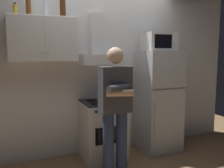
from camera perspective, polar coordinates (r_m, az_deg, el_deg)
name	(u,v)px	position (r m, az deg, el deg)	size (l,w,h in m)	color
ground_plane	(112,164)	(3.67, 0.00, -18.10)	(7.00, 7.00, 0.00)	olive
back_wall_tiled	(98,67)	(3.88, -3.31, 4.01)	(4.80, 0.10, 2.70)	white
upper_cabinet	(43,39)	(3.47, -15.75, 9.94)	(0.90, 0.37, 0.60)	white
stove_oven	(103,130)	(3.71, -2.19, -10.62)	(0.60, 0.62, 0.87)	white
range_hood	(99,51)	(3.64, -2.96, 7.68)	(0.60, 0.44, 0.75)	white
refrigerator	(158,101)	(4.02, 10.65, -3.89)	(0.60, 0.62, 1.60)	silver
microwave	(159,42)	(3.97, 10.84, 9.60)	(0.48, 0.37, 0.28)	silver
person_standing	(115,108)	(3.02, 0.76, -5.61)	(0.38, 0.33, 1.64)	navy
cooking_pot	(114,98)	(3.52, 0.42, -3.26)	(0.28, 0.18, 0.11)	#B7BABF
bottle_beer_brown	(28,7)	(3.55, -18.82, 16.60)	(0.07, 0.07, 0.25)	brown
bottle_spice_jar	(15,9)	(3.50, -21.54, 15.79)	(0.06, 0.06, 0.16)	gold
bottle_rum_dark	(63,7)	(3.60, -11.35, 17.01)	(0.08, 0.08, 0.29)	#47230F
bottle_vodka_clear	(45,5)	(3.55, -15.21, 17.22)	(0.07, 0.07, 0.31)	silver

